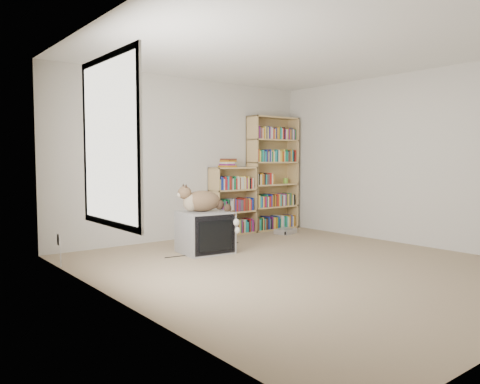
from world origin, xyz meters
TOP-DOWN VIEW (x-y plane):
  - floor at (0.00, 0.00)m, footprint 4.50×5.00m
  - wall_back at (0.00, 2.50)m, footprint 4.50×0.02m
  - wall_left at (-2.25, 0.00)m, footprint 0.02×5.00m
  - wall_right at (2.25, 0.00)m, footprint 0.02×5.00m
  - ceiling at (0.00, 0.00)m, footprint 4.50×5.00m
  - window at (-2.24, 0.20)m, footprint 0.02×1.22m
  - crt_tv at (-0.44, 1.36)m, footprint 0.70×0.64m
  - cat at (-0.43, 1.34)m, footprint 0.72×0.67m
  - bookcase_tall at (1.68, 2.36)m, footprint 0.99×0.30m
  - bookcase_short at (0.79, 2.36)m, footprint 0.81×0.30m
  - book_stack at (0.70, 2.37)m, footprint 0.20×0.26m
  - green_mug at (1.98, 2.34)m, footprint 0.09×0.09m
  - framed_print at (1.68, 2.44)m, footprint 0.14×0.05m
  - dvd_player at (1.51, 1.84)m, footprint 0.42×0.35m
  - wall_outlet at (-2.24, 1.70)m, footprint 0.01×0.08m
  - floor_cables at (-0.22, 1.30)m, footprint 1.20×0.70m

SIDE VIEW (x-z plane):
  - floor at x=0.00m, z-range -0.01..0.01m
  - floor_cables at x=-0.22m, z-range 0.00..0.01m
  - dvd_player at x=1.51m, z-range 0.00..0.08m
  - crt_tv at x=-0.44m, z-range 0.00..0.55m
  - wall_outlet at x=-2.24m, z-range 0.26..0.39m
  - bookcase_short at x=0.79m, z-range -0.05..1.07m
  - cat at x=-0.43m, z-range 0.35..0.96m
  - green_mug at x=1.98m, z-range 0.81..0.90m
  - framed_print at x=1.68m, z-range 0.81..0.99m
  - bookcase_tall at x=1.68m, z-range -0.06..1.93m
  - book_stack at x=0.70m, z-range 1.11..1.25m
  - wall_back at x=0.00m, z-range 0.00..2.50m
  - wall_left at x=-2.25m, z-range 0.00..2.50m
  - wall_right at x=2.25m, z-range 0.00..2.50m
  - window at x=-2.24m, z-range 0.64..2.16m
  - ceiling at x=0.00m, z-range 2.49..2.51m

